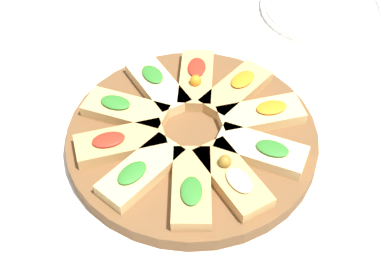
% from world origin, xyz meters
% --- Properties ---
extents(ground_plane, '(3.00, 3.00, 0.00)m').
position_xyz_m(ground_plane, '(0.00, 0.00, 0.00)').
color(ground_plane, silver).
extents(serving_board, '(0.39, 0.39, 0.02)m').
position_xyz_m(serving_board, '(0.00, 0.00, 0.01)').
color(serving_board, brown).
rests_on(serving_board, ground_plane).
extents(focaccia_slice_0, '(0.14, 0.12, 0.03)m').
position_xyz_m(focaccia_slice_0, '(0.09, 0.07, 0.03)').
color(focaccia_slice_0, '#DBB775').
rests_on(focaccia_slice_0, serving_board).
extents(focaccia_slice_1, '(0.09, 0.14, 0.03)m').
position_xyz_m(focaccia_slice_1, '(0.03, 0.11, 0.03)').
color(focaccia_slice_1, tan).
rests_on(focaccia_slice_1, serving_board).
extents(focaccia_slice_2, '(0.10, 0.14, 0.03)m').
position_xyz_m(focaccia_slice_2, '(-0.04, 0.10, 0.04)').
color(focaccia_slice_2, tan).
rests_on(focaccia_slice_2, serving_board).
extents(focaccia_slice_3, '(0.14, 0.12, 0.03)m').
position_xyz_m(focaccia_slice_3, '(-0.09, 0.06, 0.03)').
color(focaccia_slice_3, '#E5C689').
rests_on(focaccia_slice_3, serving_board).
extents(focaccia_slice_4, '(0.14, 0.06, 0.03)m').
position_xyz_m(focaccia_slice_4, '(-0.11, -0.01, 0.03)').
color(focaccia_slice_4, tan).
rests_on(focaccia_slice_4, serving_board).
extents(focaccia_slice_5, '(0.14, 0.13, 0.03)m').
position_xyz_m(focaccia_slice_5, '(-0.09, -0.07, 0.03)').
color(focaccia_slice_5, tan).
rests_on(focaccia_slice_5, serving_board).
extents(focaccia_slice_6, '(0.09, 0.14, 0.03)m').
position_xyz_m(focaccia_slice_6, '(-0.03, -0.11, 0.03)').
color(focaccia_slice_6, '#DBB775').
rests_on(focaccia_slice_6, serving_board).
extents(focaccia_slice_7, '(0.10, 0.14, 0.03)m').
position_xyz_m(focaccia_slice_7, '(0.04, -0.10, 0.03)').
color(focaccia_slice_7, tan).
rests_on(focaccia_slice_7, serving_board).
extents(focaccia_slice_8, '(0.14, 0.12, 0.03)m').
position_xyz_m(focaccia_slice_8, '(0.09, -0.06, 0.04)').
color(focaccia_slice_8, tan).
rests_on(focaccia_slice_8, serving_board).
extents(focaccia_slice_9, '(0.13, 0.06, 0.03)m').
position_xyz_m(focaccia_slice_9, '(0.11, 0.00, 0.03)').
color(focaccia_slice_9, '#E5C689').
rests_on(focaccia_slice_9, serving_board).
extents(plate_left, '(0.24, 0.24, 0.02)m').
position_xyz_m(plate_left, '(-0.39, 0.05, 0.01)').
color(plate_left, white).
rests_on(plate_left, ground_plane).
extents(plate_right, '(0.25, 0.25, 0.02)m').
position_xyz_m(plate_right, '(0.09, 0.43, 0.01)').
color(plate_right, white).
rests_on(plate_right, ground_plane).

